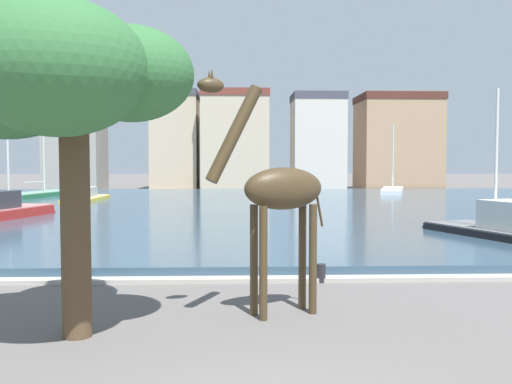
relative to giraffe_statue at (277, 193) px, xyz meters
The scene contains 15 objects.
harbor_water 26.57m from the giraffe_statue, 91.06° to the left, with size 89.09×45.76×0.35m, color #334C60.
quay_edge_coping 4.20m from the giraffe_statue, 98.35° to the left, with size 89.09×0.50×0.12m, color #ADA89E.
giraffe_statue is the anchor object (origin of this frame).
sailboat_red 22.04m from the giraffe_statue, 125.25° to the left, with size 3.49×7.56×6.44m.
sailboat_black 13.64m from the giraffe_statue, 46.43° to the left, with size 4.69×8.04×6.08m.
sailboat_green 40.80m from the giraffe_statue, 114.83° to the left, with size 4.12×9.85×8.67m.
sailboat_white 43.13m from the giraffe_statue, 71.16° to the left, with size 4.22×8.73×6.69m.
sailboat_yellow 33.73m from the giraffe_statue, 111.07° to the left, with size 2.04×8.00×5.69m.
shade_tree 4.86m from the giraffe_statue, 158.53° to the right, with size 4.88×4.83×5.99m.
mooring_bollard 4.18m from the giraffe_statue, 65.94° to the left, with size 0.24×0.24×0.50m, color #232326.
townhouse_corner_house 55.05m from the giraffe_statue, 109.88° to the left, with size 6.02×5.94×13.47m.
townhouse_tall_gabled 55.51m from the giraffe_statue, 98.23° to the left, with size 5.39×6.87×11.45m.
townhouse_wide_warehouse 53.21m from the giraffe_statue, 91.04° to the left, with size 7.60×8.10×11.22m.
townhouse_end_terrace 52.09m from the giraffe_statue, 80.81° to the left, with size 5.77×5.89×10.85m.
townhouse_narrow_midrow 56.22m from the giraffe_statue, 71.43° to the left, with size 9.03×7.42×10.99m.
Camera 1 is at (-0.38, -6.13, 3.22)m, focal length 39.53 mm.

